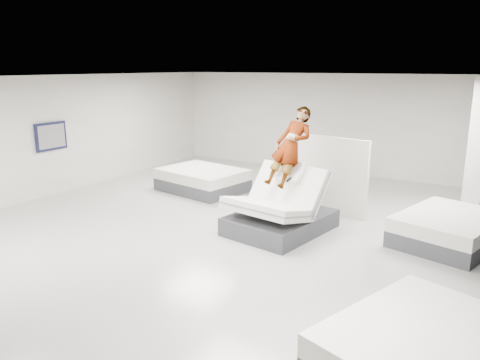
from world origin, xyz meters
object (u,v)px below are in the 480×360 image
at_px(hero_bed, 279,212).
at_px(person, 290,164).
at_px(remote, 289,180).
at_px(wall_poster, 51,136).
at_px(column, 477,147).
at_px(flat_bed_right_near, 424,354).
at_px(flat_bed_right_far, 449,229).
at_px(flat_bed_left_far, 202,180).
at_px(divider_panel, 329,175).

distance_m(hero_bed, person, 1.03).
bearing_deg(person, remote, -57.85).
relative_size(hero_bed, wall_poster, 2.54).
distance_m(hero_bed, column, 5.03).
distance_m(hero_bed, flat_bed_right_near, 4.97).
height_order(hero_bed, flat_bed_right_far, hero_bed).
bearing_deg(column, flat_bed_left_far, -166.28).
xyz_separation_m(hero_bed, remote, (0.22, -0.04, 0.74)).
xyz_separation_m(hero_bed, divider_panel, (0.38, 1.84, 0.48)).
relative_size(flat_bed_right_far, wall_poster, 2.65).
xyz_separation_m(flat_bed_right_far, wall_poster, (-9.77, -1.54, 1.30)).
height_order(divider_panel, flat_bed_left_far, divider_panel).
height_order(divider_panel, flat_bed_right_far, divider_panel).
relative_size(hero_bed, flat_bed_left_far, 0.96).
relative_size(flat_bed_right_far, column, 0.79).
relative_size(person, flat_bed_right_near, 0.67).
height_order(divider_panel, flat_bed_right_near, divider_panel).
relative_size(divider_panel, wall_poster, 2.12).
bearing_deg(flat_bed_right_near, remote, 133.36).
bearing_deg(flat_bed_left_far, remote, -28.87).
relative_size(divider_panel, flat_bed_right_near, 0.74).
relative_size(remote, flat_bed_right_far, 0.06).
xyz_separation_m(hero_bed, flat_bed_right_far, (3.18, 1.10, -0.14)).
relative_size(remote, divider_panel, 0.07).
xyz_separation_m(hero_bed, wall_poster, (-6.58, -0.44, 1.16)).
height_order(flat_bed_left_far, column, column).
bearing_deg(column, wall_poster, -158.07).
height_order(hero_bed, flat_bed_right_near, hero_bed).
distance_m(hero_bed, remote, 0.77).
relative_size(flat_bed_right_near, wall_poster, 2.85).
bearing_deg(flat_bed_left_far, hero_bed, -29.94).
height_order(person, flat_bed_right_near, person).
xyz_separation_m(column, wall_poster, (-9.93, -4.00, 0.00)).
distance_m(divider_panel, flat_bed_right_far, 2.96).
xyz_separation_m(divider_panel, column, (2.97, 1.72, 0.69)).
relative_size(hero_bed, flat_bed_right_near, 0.89).
bearing_deg(wall_poster, divider_panel, 18.14).
height_order(person, column, column).
distance_m(person, wall_poster, 6.69).
xyz_separation_m(person, wall_poster, (-6.64, -0.78, 0.19)).
bearing_deg(divider_panel, remote, -84.59).
height_order(person, flat_bed_left_far, person).
xyz_separation_m(remote, divider_panel, (0.17, 1.88, -0.26)).
distance_m(remote, flat_bed_right_near, 4.87).
distance_m(flat_bed_right_far, column, 2.79).
distance_m(flat_bed_right_near, column, 7.20).
relative_size(person, column, 0.57).
xyz_separation_m(person, divider_panel, (0.33, 1.50, -0.49)).
bearing_deg(divider_panel, column, 40.50).
bearing_deg(wall_poster, hero_bed, 3.81).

